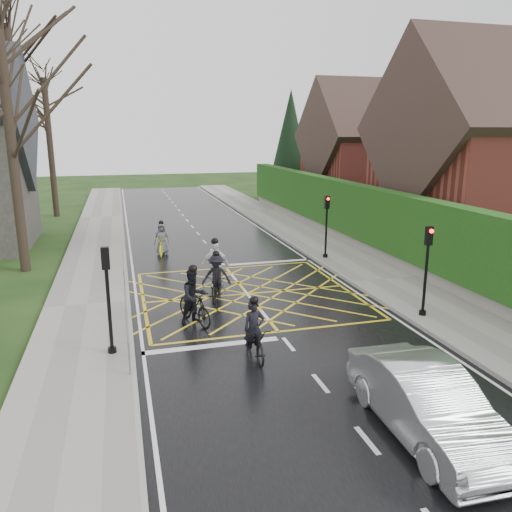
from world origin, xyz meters
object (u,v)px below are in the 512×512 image
cyclist_rear (255,338)px  cyclist_back (194,302)px  car (427,403)px  cyclist_mid (217,281)px  cyclist_front (216,269)px  cyclist_lead (162,243)px

cyclist_rear → cyclist_back: bearing=112.3°
car → cyclist_rear: bearing=119.7°
cyclist_mid → car: size_ratio=0.45×
cyclist_mid → car: 10.21m
cyclist_front → car: (2.27, -11.40, -0.01)m
cyclist_mid → cyclist_front: (0.24, 1.50, 0.07)m
cyclist_mid → cyclist_lead: bearing=119.5°
cyclist_rear → cyclist_back: size_ratio=0.89×
cyclist_rear → cyclist_front: (0.19, 6.80, 0.18)m
cyclist_back → cyclist_mid: (1.21, 2.29, -0.07)m
cyclist_rear → cyclist_front: size_ratio=0.88×
cyclist_rear → cyclist_back: cyclist_back is taller
cyclist_back → cyclist_front: size_ratio=0.99×
cyclist_rear → cyclist_lead: size_ratio=0.95×
cyclist_lead → cyclist_back: bearing=-78.0°
cyclist_front → car: bearing=-74.4°
cyclist_lead → car: (3.89, -17.66, 0.13)m
cyclist_back → cyclist_front: 4.06m
cyclist_mid → car: (2.50, -9.90, 0.06)m
cyclist_back → cyclist_lead: 10.06m
cyclist_back → car: 8.46m
cyclist_mid → car: bearing=-56.3°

